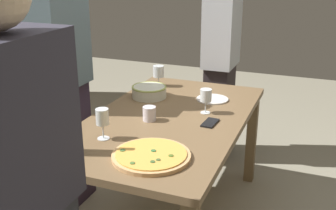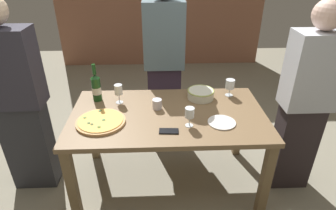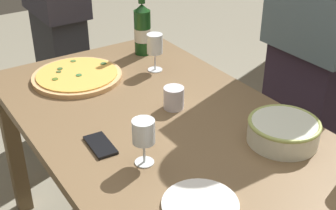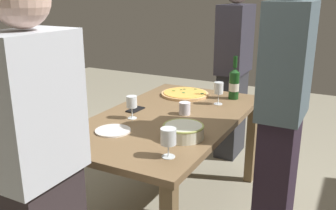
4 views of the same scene
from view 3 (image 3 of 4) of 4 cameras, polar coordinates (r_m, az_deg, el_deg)
The scene contains 11 objects.
dining_table at distance 1.70m, azimuth 0.00°, elevation -5.05°, with size 1.60×0.90×0.75m.
pizza at distance 2.02m, azimuth -11.22°, elevation 3.55°, with size 0.39×0.39×0.03m.
serving_bowl at distance 1.58m, azimuth 14.15°, elevation -3.08°, with size 0.24×0.24×0.08m.
wine_bottle at distance 2.20m, azimuth -3.19°, elevation 9.47°, with size 0.08×0.08×0.34m.
wine_glass_near_pizza at distance 1.40m, azimuth -3.06°, elevation -3.48°, with size 0.07×0.07×0.16m.
wine_glass_by_bottle at distance 2.02m, azimuth -1.66°, elevation 7.36°, with size 0.07×0.07×0.17m.
cup_amber at distance 1.74m, azimuth 0.72°, elevation 0.89°, with size 0.08×0.08×0.09m, color silver.
side_plate at distance 1.30m, azimuth 4.03°, elevation -12.21°, with size 0.22×0.22×0.01m, color white.
cell_phone at distance 1.55m, azimuth -8.40°, elevation -4.95°, with size 0.07×0.14×0.01m, color black.
person_host at distance 2.65m, azimuth -13.77°, elevation 11.58°, with size 0.44×0.24×1.68m.
person_guest_left at distance 2.06m, azimuth 17.74°, elevation 7.51°, with size 0.41×0.24×1.76m.
Camera 3 is at (1.18, -0.77, 1.61)m, focal length 49.05 mm.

